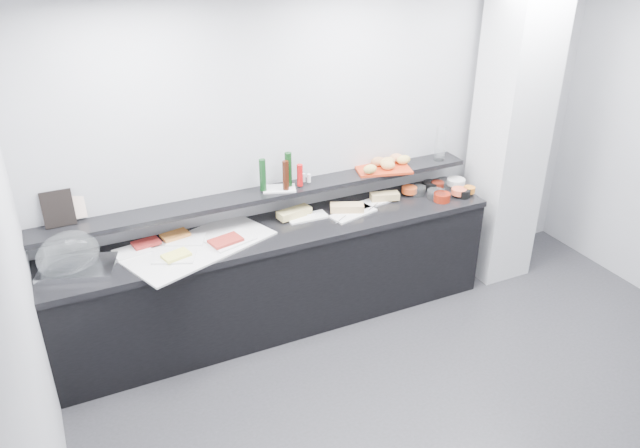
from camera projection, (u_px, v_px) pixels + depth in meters
name	position (u px, v px, depth m)	size (l,w,h in m)	color
ground	(471.00, 430.00, 4.23)	(5.00, 5.00, 0.00)	#2D2D30
back_wall	(341.00, 149.00, 5.21)	(5.00, 0.02, 2.70)	#AAACB1
ceiling	(534.00, 17.00, 2.98)	(5.00, 5.00, 0.00)	white
column	(510.00, 136.00, 5.50)	(0.50, 0.50, 2.70)	silver
buffet_cabinet	(280.00, 279.00, 5.13)	(3.60, 0.60, 0.85)	black
counter_top	(278.00, 231.00, 4.92)	(3.62, 0.62, 0.05)	black
wall_shelf	(269.00, 193.00, 4.95)	(3.60, 0.25, 0.04)	black
cloche_base	(78.00, 268.00, 4.34)	(0.50, 0.34, 0.04)	silver
cloche_dome	(68.00, 255.00, 4.30)	(0.44, 0.29, 0.34)	white
linen_runner	(200.00, 247.00, 4.64)	(1.09, 0.51, 0.01)	silver
platter_meat_a	(132.00, 251.00, 4.55)	(0.26, 0.17, 0.01)	white
food_meat_a	(146.00, 243.00, 4.62)	(0.20, 0.13, 0.02)	maroon
platter_salmon	(186.00, 240.00, 4.70)	(0.28, 0.18, 0.01)	white
food_salmon	(175.00, 235.00, 4.73)	(0.21, 0.13, 0.02)	orange
platter_cheese	(174.00, 257.00, 4.47)	(0.29, 0.20, 0.01)	silver
food_cheese	(176.00, 255.00, 4.46)	(0.19, 0.12, 0.02)	#F1EA5D
platter_meat_b	(231.00, 240.00, 4.69)	(0.34, 0.22, 0.01)	white
food_meat_b	(226.00, 240.00, 4.65)	(0.24, 0.15, 0.02)	maroon
sandwich_plate_left	(307.00, 217.00, 5.07)	(0.33, 0.14, 0.01)	white
sandwich_food_left	(294.00, 213.00, 5.06)	(0.28, 0.11, 0.06)	#D5BE6F
tongs_left	(306.00, 215.00, 5.07)	(0.01, 0.01, 0.16)	silver
sandwich_plate_mid	(353.00, 213.00, 5.13)	(0.40, 0.17, 0.01)	silver
sandwich_food_mid	(347.00, 208.00, 5.14)	(0.28, 0.11, 0.06)	tan
tongs_mid	(341.00, 219.00, 5.01)	(0.01, 0.01, 0.16)	silver
sandwich_plate_right	(372.00, 203.00, 5.31)	(0.33, 0.14, 0.01)	silver
sandwich_food_right	(385.00, 196.00, 5.34)	(0.24, 0.09, 0.06)	tan
tongs_right	(373.00, 207.00, 5.22)	(0.01, 0.01, 0.16)	silver
bowl_glass_fruit	(417.00, 190.00, 5.47)	(0.15, 0.15, 0.07)	white
fill_glass_fruit	(409.00, 190.00, 5.45)	(0.13, 0.13, 0.05)	#DD4F1E
bowl_black_jam	(431.00, 186.00, 5.56)	(0.14, 0.14, 0.07)	black
fill_black_jam	(438.00, 185.00, 5.55)	(0.11, 0.11, 0.05)	#5E180D
bowl_glass_cream	(445.00, 184.00, 5.60)	(0.17, 0.17, 0.07)	white
fill_glass_cream	(456.00, 182.00, 5.61)	(0.16, 0.16, 0.05)	white
bowl_red_jam	(442.00, 197.00, 5.34)	(0.14, 0.14, 0.07)	maroon
fill_red_jam	(440.00, 196.00, 5.34)	(0.09, 0.09, 0.05)	#51140B
bowl_glass_salmon	(436.00, 194.00, 5.40)	(0.16, 0.16, 0.07)	white
fill_glass_salmon	(459.00, 191.00, 5.42)	(0.13, 0.13, 0.05)	#EC5C39
bowl_black_fruit	(463.00, 193.00, 5.42)	(0.13, 0.13, 0.07)	black
fill_black_fruit	(469.00, 190.00, 5.45)	(0.10, 0.10, 0.05)	orange
framed_print	(58.00, 209.00, 4.36)	(0.21, 0.02, 0.26)	black
print_art	(72.00, 204.00, 4.42)	(0.18, 0.00, 0.22)	beige
condiment_tray	(279.00, 189.00, 4.96)	(0.26, 0.16, 0.01)	white
bottle_green_a	(263.00, 175.00, 4.86)	(0.05, 0.05, 0.26)	#0E3614
bottle_brown	(286.00, 175.00, 4.88)	(0.05, 0.05, 0.24)	#331309
bottle_green_b	(288.00, 169.00, 4.94)	(0.06, 0.06, 0.28)	black
bottle_hot	(300.00, 175.00, 4.96)	(0.05, 0.05, 0.18)	red
shaker_salt	(309.00, 178.00, 5.05)	(0.03, 0.03, 0.07)	white
shaker_pepper	(304.00, 178.00, 5.06)	(0.03, 0.03, 0.07)	silver
bread_tray	(382.00, 168.00, 5.34)	(0.46, 0.32, 0.02)	#B73113
bread_roll_nw	(378.00, 161.00, 5.34)	(0.13, 0.08, 0.08)	#AB6F41
bread_roll_n	(396.00, 158.00, 5.41)	(0.12, 0.08, 0.08)	#D0814F
bread_roll_sw	(370.00, 169.00, 5.18)	(0.12, 0.08, 0.08)	tan
bread_roll_s	(388.00, 165.00, 5.26)	(0.12, 0.08, 0.08)	tan
bread_roll_se	(404.00, 160.00, 5.37)	(0.13, 0.08, 0.08)	gold
bread_roll_midw	(387.00, 162.00, 5.32)	(0.16, 0.10, 0.08)	tan
carafe	(440.00, 144.00, 5.47)	(0.10, 0.10, 0.30)	white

